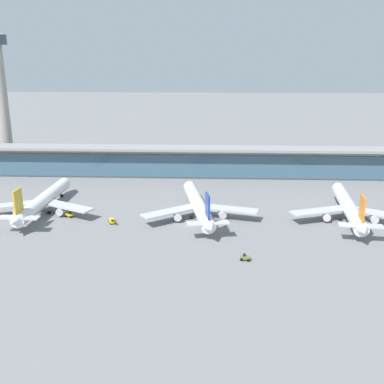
{
  "coord_description": "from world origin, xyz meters",
  "views": [
    {
      "loc": [
        7.45,
        -152.19,
        58.07
      ],
      "look_at": [
        0.0,
        17.85,
        6.93
      ],
      "focal_mm": 42.71,
      "sensor_mm": 36.0,
      "label": 1
    }
  ],
  "objects": [
    {
      "name": "service_truck_mid_apron_yellow",
      "position": [
        -45.3,
        6.32,
        0.87
      ],
      "size": [
        3.24,
        2.49,
        2.05
      ],
      "color": "yellow",
      "rests_on": "ground"
    },
    {
      "name": "control_tower",
      "position": [
        -105.61,
        91.84,
        41.18
      ],
      "size": [
        12.0,
        12.0,
        75.64
      ],
      "color": "#9E998E",
      "rests_on": "ground"
    },
    {
      "name": "airliner_centre_stand",
      "position": [
        2.76,
        8.23,
        4.75
      ],
      "size": [
        42.85,
        56.38,
        15.08
      ],
      "color": "white",
      "rests_on": "ground"
    },
    {
      "name": "terminal_building",
      "position": [
        0.0,
        67.41,
        7.87
      ],
      "size": [
        245.16,
        12.8,
        15.2
      ],
      "color": "#9E998E",
      "rests_on": "ground"
    },
    {
      "name": "service_truck_near_nose_yellow",
      "position": [
        -28.23,
        1.06,
        0.81
      ],
      "size": [
        3.52,
        6.87,
        2.7
      ],
      "color": "yellow",
      "rests_on": "ground"
    },
    {
      "name": "airliner_right_stand",
      "position": [
        57.83,
        8.14,
        4.75
      ],
      "size": [
        43.34,
        56.64,
        15.08
      ],
      "color": "white",
      "rests_on": "ground"
    },
    {
      "name": "airliner_left_stand",
      "position": [
        -56.86,
        10.94,
        4.75
      ],
      "size": [
        43.55,
        56.55,
        15.08
      ],
      "color": "white",
      "rests_on": "ground"
    },
    {
      "name": "ground_plane",
      "position": [
        0.0,
        0.0,
        0.0
      ],
      "size": [
        1200.0,
        1200.0,
        0.0
      ],
      "primitive_type": "plane",
      "color": "slate"
    },
    {
      "name": "service_truck_under_wing_olive",
      "position": [
        17.73,
        -28.5,
        0.87
      ],
      "size": [
        3.14,
        2.24,
        2.05
      ],
      "color": "olive",
      "rests_on": "ground"
    }
  ]
}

